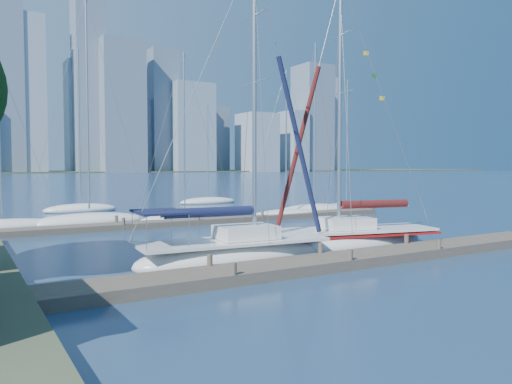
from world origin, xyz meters
TOP-DOWN VIEW (x-y plane):
  - ground at (0.00, 0.00)m, footprint 700.00×700.00m
  - near_dock at (0.00, 0.00)m, footprint 26.00×2.00m
  - far_dock at (2.00, 16.00)m, footprint 30.00×1.80m
  - sailboat_navy at (-3.21, 2.49)m, footprint 8.49×3.33m
  - sailboat_maroon at (3.67, 2.82)m, footprint 8.58×4.36m
  - bg_boat_0 at (-10.39, 19.27)m, footprint 7.68×4.76m
  - bg_boat_1 at (-5.20, 19.01)m, footprint 7.88×4.12m
  - bg_boat_2 at (0.99, 17.46)m, footprint 6.71×2.25m
  - bg_boat_3 at (8.96, 16.53)m, footprint 6.76×3.37m
  - bg_boat_4 at (12.88, 18.06)m, footprint 7.61×4.55m
  - bg_boat_5 at (16.82, 18.54)m, footprint 6.71×3.95m
  - bg_boat_6 at (-3.63, 29.45)m, footprint 6.47×4.39m
  - bg_boat_7 at (9.86, 32.33)m, footprint 6.60×4.06m
  - skyline at (18.59, 290.25)m, footprint 503.26×51.31m

SIDE VIEW (x-z plane):
  - ground at x=0.00m, z-range 0.00..0.00m
  - far_dock at x=2.00m, z-range 0.00..0.36m
  - near_dock at x=0.00m, z-range 0.00..0.40m
  - bg_boat_0 at x=-10.39m, z-range -5.12..5.57m
  - bg_boat_3 at x=8.96m, z-range -5.56..6.02m
  - bg_boat_7 at x=9.86m, z-range -5.09..5.55m
  - bg_boat_2 at x=0.99m, z-range -5.84..6.33m
  - bg_boat_5 at x=16.82m, z-range -5.66..6.17m
  - bg_boat_6 at x=-3.63m, z-range -6.86..7.43m
  - bg_boat_4 at x=12.88m, z-range -6.93..7.50m
  - bg_boat_1 at x=-5.20m, z-range -7.39..8.01m
  - sailboat_navy at x=-3.21m, z-range -5.53..7.58m
  - sailboat_maroon at x=3.67m, z-range -5.53..7.59m
  - skyline at x=18.59m, z-range -23.67..96.16m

